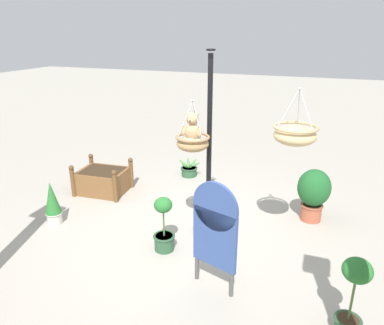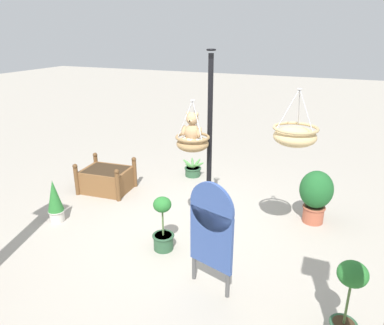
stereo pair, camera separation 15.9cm
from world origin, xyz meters
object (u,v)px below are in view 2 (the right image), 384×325
(potted_plant_broad_leaf, at_px, (348,299))
(teddy_bear, at_px, (192,130))
(potted_plant_fern_front, at_px, (316,194))
(potted_plant_small_succulent, at_px, (163,227))
(wooden_planter_box, at_px, (107,179))
(potted_plant_tall_leafy, at_px, (55,201))
(display_sign_board, at_px, (211,228))
(display_pole_central, at_px, (209,179))
(potted_plant_conical_shrub, at_px, (193,170))
(hanging_basket_left_high, at_px, (295,135))
(hanging_basket_with_teddy, at_px, (193,142))

(potted_plant_broad_leaf, bearing_deg, teddy_bear, -29.09)
(potted_plant_broad_leaf, bearing_deg, potted_plant_fern_front, -78.17)
(potted_plant_small_succulent, bearing_deg, wooden_planter_box, -35.47)
(potted_plant_tall_leafy, bearing_deg, potted_plant_fern_front, -157.52)
(display_sign_board, bearing_deg, potted_plant_small_succulent, -29.97)
(display_pole_central, distance_m, teddy_bear, 0.84)
(potted_plant_conical_shrub, distance_m, display_sign_board, 3.51)
(wooden_planter_box, height_order, potted_plant_conical_shrub, wooden_planter_box)
(potted_plant_fern_front, distance_m, potted_plant_broad_leaf, 2.34)
(potted_plant_fern_front, distance_m, display_sign_board, 2.31)
(display_pole_central, bearing_deg, potted_plant_broad_leaf, 143.43)
(potted_plant_fern_front, bearing_deg, wooden_planter_box, 3.97)
(potted_plant_broad_leaf, distance_m, display_sign_board, 1.49)
(teddy_bear, bearing_deg, wooden_planter_box, -22.99)
(potted_plant_conical_shrub, bearing_deg, teddy_bear, 112.22)
(hanging_basket_left_high, bearing_deg, potted_plant_small_succulent, 22.66)
(hanging_basket_left_high, bearing_deg, potted_plant_broad_leaf, 119.80)
(hanging_basket_with_teddy, distance_m, potted_plant_conical_shrub, 2.67)
(hanging_basket_with_teddy, relative_size, potted_plant_conical_shrub, 1.41)
(display_pole_central, bearing_deg, potted_plant_fern_front, -148.56)
(hanging_basket_with_teddy, xyz_separation_m, display_sign_board, (-0.62, 0.95, -0.64))
(potted_plant_small_succulent, relative_size, potted_plant_conical_shrub, 1.61)
(potted_plant_small_succulent, bearing_deg, potted_plant_fern_front, -139.21)
(wooden_planter_box, relative_size, display_sign_board, 0.73)
(teddy_bear, bearing_deg, hanging_basket_with_teddy, -90.00)
(display_pole_central, height_order, display_sign_board, display_pole_central)
(potted_plant_fern_front, bearing_deg, display_pole_central, 31.44)
(wooden_planter_box, xyz_separation_m, display_sign_board, (-2.72, 1.82, 0.57))
(hanging_basket_left_high, relative_size, potted_plant_tall_leafy, 1.01)
(wooden_planter_box, bearing_deg, potted_plant_fern_front, -176.03)
(hanging_basket_left_high, xyz_separation_m, display_sign_board, (0.67, 1.14, -0.83))
(display_pole_central, xyz_separation_m, teddy_bear, (0.15, 0.27, 0.78))
(potted_plant_conical_shrub, distance_m, potted_plant_broad_leaf, 4.46)
(hanging_basket_left_high, height_order, wooden_planter_box, hanging_basket_left_high)
(hanging_basket_left_high, xyz_separation_m, potted_plant_conical_shrub, (2.17, -1.97, -1.50))
(hanging_basket_with_teddy, distance_m, potted_plant_small_succulent, 1.21)
(teddy_bear, bearing_deg, display_sign_board, 123.66)
(potted_plant_small_succulent, bearing_deg, potted_plant_conical_shrub, -76.14)
(hanging_basket_with_teddy, height_order, potted_plant_tall_leafy, hanging_basket_with_teddy)
(teddy_bear, bearing_deg, potted_plant_broad_leaf, 150.91)
(hanging_basket_with_teddy, bearing_deg, potted_plant_broad_leaf, 150.46)
(display_pole_central, bearing_deg, wooden_planter_box, -15.39)
(wooden_planter_box, height_order, display_sign_board, display_sign_board)
(wooden_planter_box, height_order, potted_plant_small_succulent, potted_plant_small_succulent)
(teddy_bear, distance_m, potted_plant_small_succulent, 1.37)
(potted_plant_tall_leafy, xyz_separation_m, potted_plant_small_succulent, (-1.89, 0.04, -0.01))
(display_pole_central, xyz_separation_m, display_sign_board, (-0.47, 1.20, -0.04))
(wooden_planter_box, relative_size, potted_plant_conical_shrub, 2.01)
(potted_plant_fern_front, bearing_deg, hanging_basket_with_teddy, 35.43)
(potted_plant_broad_leaf, bearing_deg, hanging_basket_with_teddy, -29.54)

